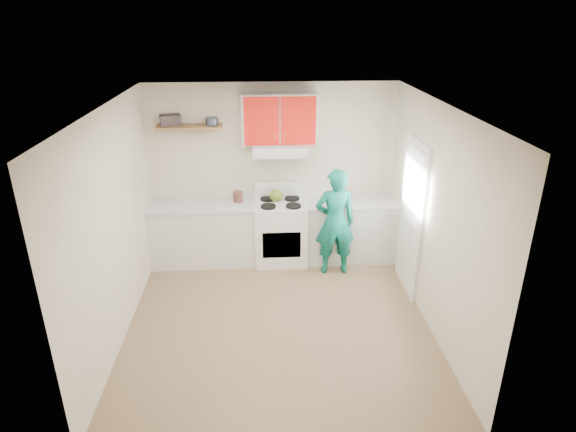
{
  "coord_description": "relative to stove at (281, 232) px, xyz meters",
  "views": [
    {
      "loc": [
        -0.18,
        -5.01,
        3.5
      ],
      "look_at": [
        0.15,
        0.55,
        1.15
      ],
      "focal_mm": 30.36,
      "sensor_mm": 36.0,
      "label": 1
    }
  ],
  "objects": [
    {
      "name": "range_hood",
      "position": [
        0.0,
        0.1,
        1.24
      ],
      "size": [
        0.76,
        0.44,
        0.15
      ],
      "primitive_type": "cube",
      "color": "silver",
      "rests_on": "back_wall"
    },
    {
      "name": "door",
      "position": [
        1.68,
        -0.88,
        0.56
      ],
      "size": [
        0.05,
        0.85,
        2.05
      ],
      "primitive_type": "cube",
      "color": "white",
      "rests_on": "floor"
    },
    {
      "name": "back_wall",
      "position": [
        -0.1,
        0.32,
        0.84
      ],
      "size": [
        3.6,
        0.04,
        2.6
      ],
      "primitive_type": "cube",
      "color": "beige",
      "rests_on": "floor"
    },
    {
      "name": "floor",
      "position": [
        -0.1,
        -1.57,
        -0.46
      ],
      "size": [
        3.8,
        3.8,
        0.0
      ],
      "primitive_type": "plane",
      "color": "brown",
      "rests_on": "ground"
    },
    {
      "name": "kettle",
      "position": [
        -0.06,
        0.1,
        0.55
      ],
      "size": [
        0.21,
        0.21,
        0.17
      ],
      "primitive_type": "ellipsoid",
      "rotation": [
        0.0,
        0.0,
        -0.01
      ],
      "color": "olive",
      "rests_on": "stove"
    },
    {
      "name": "books",
      "position": [
        -1.51,
        0.21,
        1.65
      ],
      "size": [
        0.32,
        0.27,
        0.14
      ],
      "primitive_type": "cube",
      "rotation": [
        0.0,
        0.0,
        0.27
      ],
      "color": "#373132",
      "rests_on": "shelf"
    },
    {
      "name": "counter_right",
      "position": [
        1.04,
        0.02,
        -0.01
      ],
      "size": [
        1.32,
        0.6,
        0.9
      ],
      "primitive_type": "cube",
      "color": "silver",
      "rests_on": "floor"
    },
    {
      "name": "crock",
      "position": [
        -0.62,
        0.1,
        0.53
      ],
      "size": [
        0.16,
        0.16,
        0.17
      ],
      "primitive_type": "cylinder",
      "rotation": [
        0.0,
        0.0,
        -0.15
      ],
      "color": "#4A2B20",
      "rests_on": "counter_left"
    },
    {
      "name": "right_wall",
      "position": [
        1.7,
        -1.57,
        0.84
      ],
      "size": [
        0.04,
        3.8,
        2.6
      ],
      "primitive_type": "cube",
      "color": "beige",
      "rests_on": "floor"
    },
    {
      "name": "door_glass",
      "position": [
        1.65,
        -0.88,
        0.99
      ],
      "size": [
        0.01,
        0.55,
        0.95
      ],
      "primitive_type": "cube",
      "color": "white",
      "rests_on": "door"
    },
    {
      "name": "stove",
      "position": [
        0.0,
        0.0,
        0.0
      ],
      "size": [
        0.76,
        0.65,
        0.92
      ],
      "primitive_type": "cube",
      "color": "white",
      "rests_on": "floor"
    },
    {
      "name": "counter_left",
      "position": [
        -1.14,
        0.02,
        -0.01
      ],
      "size": [
        1.52,
        0.6,
        0.9
      ],
      "primitive_type": "cube",
      "color": "silver",
      "rests_on": "floor"
    },
    {
      "name": "shelf",
      "position": [
        -1.25,
        0.18,
        1.56
      ],
      "size": [
        0.9,
        0.3,
        0.04
      ],
      "primitive_type": "cube",
      "color": "brown",
      "rests_on": "back_wall"
    },
    {
      "name": "cutting_board",
      "position": [
        0.76,
        0.06,
        0.45
      ],
      "size": [
        0.29,
        0.23,
        0.02
      ],
      "primitive_type": "cube",
      "rotation": [
        0.0,
        0.0,
        -0.12
      ],
      "color": "olive",
      "rests_on": "counter_right"
    },
    {
      "name": "front_wall",
      "position": [
        -0.1,
        -3.47,
        0.84
      ],
      "size": [
        3.6,
        0.04,
        2.6
      ],
      "primitive_type": "cube",
      "color": "beige",
      "rests_on": "floor"
    },
    {
      "name": "left_wall",
      "position": [
        -1.9,
        -1.57,
        0.84
      ],
      "size": [
        0.04,
        3.8,
        2.6
      ],
      "primitive_type": "cube",
      "color": "beige",
      "rests_on": "floor"
    },
    {
      "name": "upper_cabinets",
      "position": [
        0.0,
        0.16,
        1.66
      ],
      "size": [
        1.02,
        0.33,
        0.7
      ],
      "primitive_type": "cube",
      "color": "red",
      "rests_on": "back_wall"
    },
    {
      "name": "silicone_mat",
      "position": [
        1.3,
        0.06,
        0.44
      ],
      "size": [
        0.35,
        0.31,
        0.01
      ],
      "primitive_type": "cube",
      "rotation": [
        0.0,
        0.0,
        -0.27
      ],
      "color": "red",
      "rests_on": "counter_right"
    },
    {
      "name": "person",
      "position": [
        0.74,
        -0.4,
        0.32
      ],
      "size": [
        0.58,
        0.4,
        1.56
      ],
      "primitive_type": "imported",
      "rotation": [
        0.0,
        0.0,
        3.18
      ],
      "color": "#0B6959",
      "rests_on": "floor"
    },
    {
      "name": "ceiling",
      "position": [
        -0.1,
        -1.57,
        2.14
      ],
      "size": [
        3.6,
        3.8,
        0.04
      ],
      "primitive_type": "cube",
      "color": "white",
      "rests_on": "floor"
    },
    {
      "name": "tin",
      "position": [
        -0.94,
        0.16,
        1.63
      ],
      "size": [
        0.21,
        0.21,
        0.11
      ],
      "primitive_type": "cylinder",
      "rotation": [
        0.0,
        0.0,
        -0.29
      ],
      "color": "#333D4C",
      "rests_on": "shelf"
    }
  ]
}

